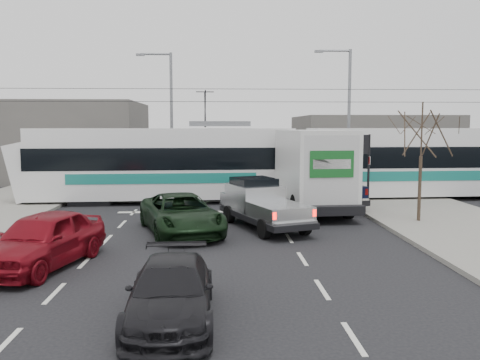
{
  "coord_description": "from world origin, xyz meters",
  "views": [
    {
      "loc": [
        -0.94,
        -18.42,
        4.12
      ],
      "look_at": [
        0.04,
        3.62,
        1.8
      ],
      "focal_mm": 38.0,
      "sensor_mm": 36.0,
      "label": 1
    }
  ],
  "objects_px": {
    "red_car": "(43,240)",
    "green_car": "(181,214)",
    "traffic_signal": "(366,155)",
    "box_truck": "(311,171)",
    "silver_pickup": "(261,203)",
    "bare_tree": "(422,135)",
    "navy_pickup": "(325,186)",
    "street_lamp_far": "(169,112)",
    "dark_car": "(171,292)",
    "tram": "(300,162)",
    "street_lamp_near": "(346,111)"
  },
  "relations": [
    {
      "from": "street_lamp_far",
      "to": "navy_pickup",
      "type": "relative_size",
      "value": 1.64
    },
    {
      "from": "red_car",
      "to": "bare_tree",
      "type": "bearing_deg",
      "value": 38.42
    },
    {
      "from": "tram",
      "to": "navy_pickup",
      "type": "xyz_separation_m",
      "value": [
        0.92,
        -2.52,
        -1.05
      ]
    },
    {
      "from": "tram",
      "to": "silver_pickup",
      "type": "height_order",
      "value": "tram"
    },
    {
      "from": "street_lamp_far",
      "to": "green_car",
      "type": "xyz_separation_m",
      "value": [
        1.83,
        -14.98,
        -4.35
      ]
    },
    {
      "from": "navy_pickup",
      "to": "red_car",
      "type": "bearing_deg",
      "value": -147.24
    },
    {
      "from": "traffic_signal",
      "to": "dark_car",
      "type": "bearing_deg",
      "value": -120.27
    },
    {
      "from": "box_truck",
      "to": "traffic_signal",
      "type": "bearing_deg",
      "value": 5.78
    },
    {
      "from": "box_truck",
      "to": "dark_car",
      "type": "xyz_separation_m",
      "value": [
        -5.52,
        -13.89,
        -1.32
      ]
    },
    {
      "from": "box_truck",
      "to": "dark_car",
      "type": "bearing_deg",
      "value": -116.19
    },
    {
      "from": "silver_pickup",
      "to": "traffic_signal",
      "type": "bearing_deg",
      "value": 17.08
    },
    {
      "from": "street_lamp_far",
      "to": "red_car",
      "type": "height_order",
      "value": "street_lamp_far"
    },
    {
      "from": "bare_tree",
      "to": "traffic_signal",
      "type": "height_order",
      "value": "bare_tree"
    },
    {
      "from": "bare_tree",
      "to": "dark_car",
      "type": "xyz_separation_m",
      "value": [
        -9.54,
        -10.42,
        -3.16
      ]
    },
    {
      "from": "tram",
      "to": "green_car",
      "type": "height_order",
      "value": "tram"
    },
    {
      "from": "bare_tree",
      "to": "street_lamp_far",
      "type": "xyz_separation_m",
      "value": [
        -11.79,
        13.5,
        1.32
      ]
    },
    {
      "from": "box_truck",
      "to": "dark_car",
      "type": "relative_size",
      "value": 1.85
    },
    {
      "from": "green_car",
      "to": "dark_car",
      "type": "height_order",
      "value": "green_car"
    },
    {
      "from": "tram",
      "to": "dark_car",
      "type": "relative_size",
      "value": 6.73
    },
    {
      "from": "bare_tree",
      "to": "traffic_signal",
      "type": "distance_m",
      "value": 4.28
    },
    {
      "from": "navy_pickup",
      "to": "dark_car",
      "type": "bearing_deg",
      "value": -126.12
    },
    {
      "from": "bare_tree",
      "to": "dark_car",
      "type": "bearing_deg",
      "value": -132.49
    },
    {
      "from": "bare_tree",
      "to": "tram",
      "type": "relative_size",
      "value": 0.17
    },
    {
      "from": "traffic_signal",
      "to": "silver_pickup",
      "type": "relative_size",
      "value": 0.63
    },
    {
      "from": "tram",
      "to": "dark_car",
      "type": "bearing_deg",
      "value": -110.63
    },
    {
      "from": "tram",
      "to": "box_truck",
      "type": "relative_size",
      "value": 3.64
    },
    {
      "from": "bare_tree",
      "to": "red_car",
      "type": "height_order",
      "value": "bare_tree"
    },
    {
      "from": "street_lamp_near",
      "to": "tram",
      "type": "relative_size",
      "value": 0.3
    },
    {
      "from": "box_truck",
      "to": "green_car",
      "type": "bearing_deg",
      "value": -144.68
    },
    {
      "from": "box_truck",
      "to": "navy_pickup",
      "type": "height_order",
      "value": "box_truck"
    },
    {
      "from": "silver_pickup",
      "to": "green_car",
      "type": "distance_m",
      "value": 3.39
    },
    {
      "from": "red_car",
      "to": "green_car",
      "type": "bearing_deg",
      "value": 65.53
    },
    {
      "from": "street_lamp_far",
      "to": "tram",
      "type": "relative_size",
      "value": 0.3
    },
    {
      "from": "street_lamp_far",
      "to": "street_lamp_near",
      "type": "bearing_deg",
      "value": -9.87
    },
    {
      "from": "street_lamp_far",
      "to": "silver_pickup",
      "type": "relative_size",
      "value": 1.57
    },
    {
      "from": "bare_tree",
      "to": "dark_car",
      "type": "distance_m",
      "value": 14.47
    },
    {
      "from": "silver_pickup",
      "to": "dark_car",
      "type": "xyz_separation_m",
      "value": [
        -2.77,
        -10.07,
        -0.35
      ]
    },
    {
      "from": "tram",
      "to": "street_lamp_near",
      "type": "bearing_deg",
      "value": 45.81
    },
    {
      "from": "traffic_signal",
      "to": "tram",
      "type": "bearing_deg",
      "value": 129.78
    },
    {
      "from": "silver_pickup",
      "to": "green_car",
      "type": "relative_size",
      "value": 1.05
    },
    {
      "from": "bare_tree",
      "to": "navy_pickup",
      "type": "xyz_separation_m",
      "value": [
        -2.99,
        4.83,
        -2.71
      ]
    },
    {
      "from": "silver_pickup",
      "to": "bare_tree",
      "type": "bearing_deg",
      "value": -17.61
    },
    {
      "from": "street_lamp_far",
      "to": "tram",
      "type": "xyz_separation_m",
      "value": [
        7.87,
        -6.16,
        -2.98
      ]
    },
    {
      "from": "traffic_signal",
      "to": "box_truck",
      "type": "bearing_deg",
      "value": -169.72
    },
    {
      "from": "traffic_signal",
      "to": "dark_car",
      "type": "xyz_separation_m",
      "value": [
        -8.41,
        -14.41,
        -2.1
      ]
    },
    {
      "from": "street_lamp_far",
      "to": "dark_car",
      "type": "distance_m",
      "value": 24.43
    },
    {
      "from": "bare_tree",
      "to": "street_lamp_near",
      "type": "height_order",
      "value": "street_lamp_near"
    },
    {
      "from": "red_car",
      "to": "dark_car",
      "type": "distance_m",
      "value": 5.99
    },
    {
      "from": "navy_pickup",
      "to": "dark_car",
      "type": "xyz_separation_m",
      "value": [
        -6.54,
        -15.24,
        -0.45
      ]
    },
    {
      "from": "red_car",
      "to": "dark_car",
      "type": "relative_size",
      "value": 1.11
    }
  ]
}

